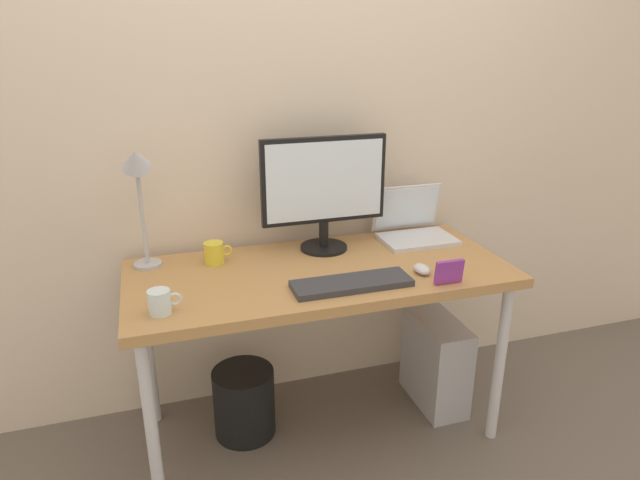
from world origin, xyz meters
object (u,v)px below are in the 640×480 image
at_px(monitor, 324,187).
at_px(computer_tower, 436,362).
at_px(desk_lamp, 138,179).
at_px(laptop, 413,226).
at_px(keyboard, 352,283).
at_px(mouse, 422,269).
at_px(glass_cup, 160,302).
at_px(wastebasket, 244,402).
at_px(desk, 320,284).
at_px(photo_frame, 449,272).
at_px(coffee_mug, 214,253).

distance_m(monitor, computer_tower, 0.97).
height_order(desk_lamp, computer_tower, desk_lamp).
relative_size(laptop, desk_lamp, 0.64).
xyz_separation_m(laptop, keyboard, (-0.44, -0.41, -0.05)).
bearing_deg(mouse, desk_lamp, 160.32).
bearing_deg(glass_cup, desk_lamp, 94.69).
relative_size(glass_cup, wastebasket, 0.36).
bearing_deg(desk_lamp, desk, -17.26).
distance_m(desk, monitor, 0.40).
height_order(monitor, keyboard, monitor).
bearing_deg(computer_tower, photo_frame, -117.41).
xyz_separation_m(mouse, glass_cup, (-0.97, -0.04, 0.02)).
bearing_deg(laptop, computer_tower, -72.65).
bearing_deg(desk_lamp, computer_tower, -8.35).
height_order(desk_lamp, keyboard, desk_lamp).
distance_m(monitor, wastebasket, 0.97).
height_order(mouse, computer_tower, mouse).
relative_size(mouse, wastebasket, 0.30).
bearing_deg(computer_tower, monitor, 160.01).
relative_size(glass_cup, photo_frame, 0.99).
bearing_deg(laptop, photo_frame, -100.95).
relative_size(desk, coffee_mug, 13.11).
bearing_deg(photo_frame, laptop, 79.05).
relative_size(monitor, glass_cup, 4.83).
height_order(coffee_mug, photo_frame, photo_frame).
height_order(keyboard, glass_cup, glass_cup).
xyz_separation_m(laptop, desk_lamp, (-1.15, -0.01, 0.30)).
height_order(monitor, mouse, monitor).
bearing_deg(laptop, glass_cup, -159.62).
xyz_separation_m(laptop, glass_cup, (-1.12, -0.41, -0.02)).
relative_size(laptop, wastebasket, 1.07).
bearing_deg(mouse, photo_frame, -67.54).
distance_m(mouse, photo_frame, 0.13).
bearing_deg(computer_tower, glass_cup, -169.29).
height_order(monitor, coffee_mug, monitor).
bearing_deg(laptop, coffee_mug, -177.89).
bearing_deg(wastebasket, desk, -12.81).
distance_m(mouse, wastebasket, 0.95).
xyz_separation_m(glass_cup, photo_frame, (1.02, -0.08, 0.01)).
relative_size(desk, computer_tower, 3.54).
height_order(glass_cup, wastebasket, glass_cup).
xyz_separation_m(mouse, photo_frame, (0.05, -0.12, 0.03)).
bearing_deg(coffee_mug, computer_tower, -9.52).
distance_m(desk, glass_cup, 0.65).
distance_m(desk, laptop, 0.56).
relative_size(laptop, computer_tower, 0.76).
xyz_separation_m(keyboard, glass_cup, (-0.67, -0.01, 0.03)).
xyz_separation_m(monitor, glass_cup, (-0.69, -0.40, -0.23)).
distance_m(coffee_mug, photo_frame, 0.92).
height_order(photo_frame, wastebasket, photo_frame).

